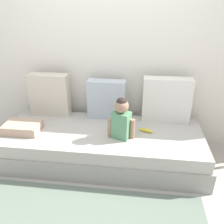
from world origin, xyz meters
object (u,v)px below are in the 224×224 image
at_px(banana, 146,130).
at_px(toddler, 121,118).
at_px(couch, 103,145).
at_px(throw_pillow_center, 107,99).
at_px(folded_blanket, 23,127).
at_px(throw_pillow_left, 50,95).
at_px(throw_pillow_right, 167,100).

bearing_deg(banana, toddler, -151.16).
relative_size(couch, banana, 13.96).
relative_size(throw_pillow_center, folded_blanket, 1.22).
height_order(couch, throw_pillow_left, throw_pillow_left).
height_order(throw_pillow_left, throw_pillow_center, throw_pillow_left).
bearing_deg(toddler, banana, 28.84).
bearing_deg(toddler, throw_pillow_center, 115.65).
distance_m(throw_pillow_left, folded_blanket, 0.56).
relative_size(banana, folded_blanket, 0.42).
height_order(couch, throw_pillow_right, throw_pillow_right).
relative_size(throw_pillow_right, folded_blanket, 1.44).
xyz_separation_m(throw_pillow_center, banana, (0.50, -0.32, -0.22)).
xyz_separation_m(throw_pillow_left, folded_blanket, (-0.17, -0.48, -0.22)).
bearing_deg(toddler, throw_pillow_right, 42.99).
bearing_deg(throw_pillow_center, throw_pillow_right, 0.00).
bearing_deg(throw_pillow_left, couch, -26.41).
height_order(throw_pillow_right, banana, throw_pillow_right).
distance_m(couch, throw_pillow_left, 0.94).
distance_m(throw_pillow_center, folded_blanket, 1.04).
bearing_deg(toddler, couch, 154.53).
bearing_deg(throw_pillow_right, toddler, -137.01).
xyz_separation_m(throw_pillow_right, banana, (-0.24, -0.32, -0.25)).
bearing_deg(folded_blanket, couch, 7.31).
bearing_deg(folded_blanket, throw_pillow_left, 70.47).
relative_size(throw_pillow_center, throw_pillow_right, 0.84).
relative_size(throw_pillow_center, toddler, 1.03).
xyz_separation_m(couch, folded_blanket, (-0.91, -0.12, 0.25)).
distance_m(throw_pillow_center, banana, 0.64).
distance_m(toddler, folded_blanket, 1.15).
relative_size(couch, throw_pillow_center, 4.88).
bearing_deg(throw_pillow_right, throw_pillow_center, 180.00).
height_order(throw_pillow_center, folded_blanket, throw_pillow_center).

